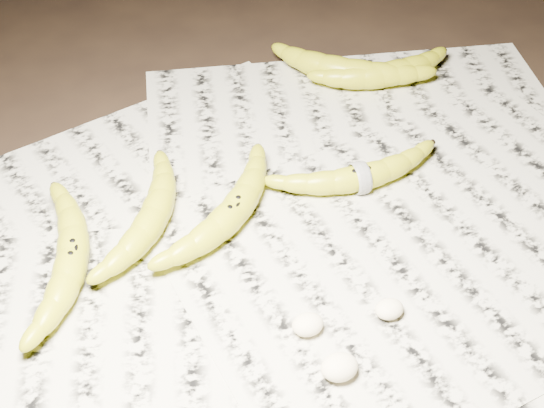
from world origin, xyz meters
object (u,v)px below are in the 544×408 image
object	(u,v)px
banana_left_b	(153,215)
banana_upper_a	(347,69)
banana_taped	(360,175)
banana_upper_b	(386,72)
banana_center	(233,210)
banana_left_a	(71,255)

from	to	relation	value
banana_left_b	banana_upper_a	distance (m)	0.37
banana_taped	banana_upper_b	xyz separation A→B (m)	(0.13, 0.18, 0.00)
banana_left_b	banana_upper_a	xyz separation A→B (m)	(0.32, 0.18, 0.00)
banana_center	banana_taped	bearing A→B (deg)	-38.31
banana_taped	banana_upper_a	world-z (taller)	banana_upper_a
banana_center	banana_left_a	bearing A→B (deg)	141.66
banana_left_b	banana_upper_b	distance (m)	0.40
banana_left_b	banana_taped	distance (m)	0.25
banana_center	banana_taped	size ratio (longest dim) A/B	1.02
banana_left_a	banana_taped	xyz separation A→B (m)	(0.34, 0.01, -0.00)
banana_center	banana_upper_b	distance (m)	0.34
banana_center	banana_upper_a	bearing A→B (deg)	1.55
banana_left_a	banana_center	distance (m)	0.18
banana_taped	banana_upper_b	distance (m)	0.22
banana_left_b	banana_center	xyz separation A→B (m)	(0.09, -0.02, 0.00)
banana_left_a	banana_upper_b	xyz separation A→B (m)	(0.47, 0.19, 0.00)
banana_left_a	banana_left_b	size ratio (longest dim) A/B	1.12
banana_left_b	banana_center	world-z (taller)	banana_center
banana_left_a	banana_upper_a	world-z (taller)	banana_upper_a
banana_center	banana_upper_b	size ratio (longest dim) A/B	1.11
banana_upper_b	banana_taped	bearing A→B (deg)	-121.81
banana_left_b	banana_upper_b	bearing A→B (deg)	-31.90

